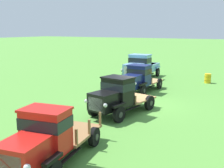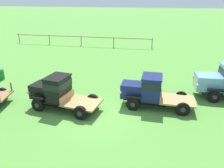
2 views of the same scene
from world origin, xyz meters
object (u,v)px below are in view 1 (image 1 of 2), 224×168
oil_drum_near_fence (208,78)px  vintage_truck_second_in_line (117,96)px  vintage_truck_foreground_near (44,138)px  vintage_truck_far_side (141,66)px  vintage_truck_midrow_center (138,78)px

oil_drum_near_fence → vintage_truck_second_in_line: bearing=169.2°
vintage_truck_second_in_line → vintage_truck_foreground_near: bearing=-173.2°
vintage_truck_far_side → oil_drum_near_fence: bearing=-81.9°
vintage_truck_foreground_near → vintage_truck_midrow_center: 11.94m
vintage_truck_midrow_center → vintage_truck_far_side: (5.58, 2.33, 0.06)m
vintage_truck_midrow_center → vintage_truck_far_side: bearing=22.7°
vintage_truck_second_in_line → vintage_truck_midrow_center: vintage_truck_second_in_line is taller
vintage_truck_second_in_line → vintage_truck_midrow_center: bearing=13.3°
vintage_truck_midrow_center → vintage_truck_far_side: 6.04m
vintage_truck_midrow_center → oil_drum_near_fence: (6.41, -3.59, -0.68)m
vintage_truck_midrow_center → vintage_truck_second_in_line: bearing=-166.7°
vintage_truck_foreground_near → vintage_truck_far_side: size_ratio=0.94×
vintage_truck_foreground_near → oil_drum_near_fence: size_ratio=6.24×
vintage_truck_foreground_near → vintage_truck_midrow_center: size_ratio=1.09×
vintage_truck_second_in_line → vintage_truck_far_side: (11.10, 3.63, 0.06)m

